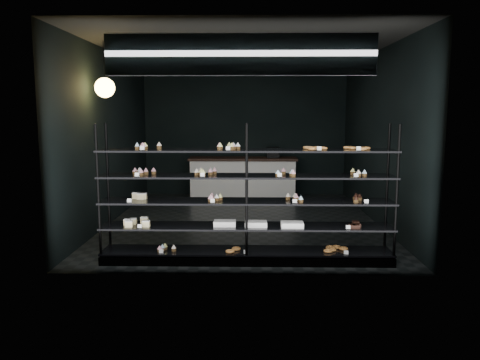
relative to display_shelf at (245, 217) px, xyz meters
The scene contains 5 objects.
room 2.64m from the display_shelf, 91.27° to the left, with size 5.01×6.01×3.20m.
display_shelf is the anchor object (origin of this frame).
signage 2.17m from the display_shelf, 96.52° to the right, with size 3.30×0.05×0.50m.
pendant_lamp 3.16m from the display_shelf, 150.86° to the left, with size 0.31×0.31×0.89m.
service_counter 4.95m from the display_shelf, 91.01° to the left, with size 2.60×0.65×1.23m.
Camera 1 is at (0.11, -8.74, 2.05)m, focal length 35.00 mm.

